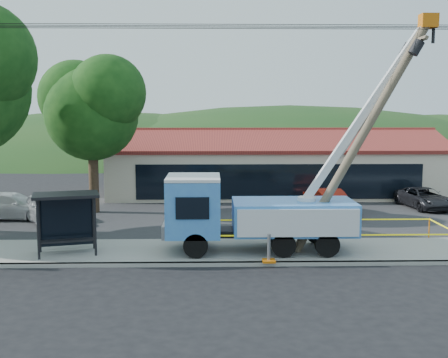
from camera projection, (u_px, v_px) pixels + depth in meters
name	position (u px, v px, depth m)	size (l,w,h in m)	color
ground	(221.00, 283.00, 19.43)	(120.00, 120.00, 0.00)	black
curb	(220.00, 264.00, 21.51)	(60.00, 0.25, 0.15)	gray
sidewalk	(219.00, 252.00, 23.39)	(60.00, 4.00, 0.15)	gray
parking_lot	(217.00, 216.00, 31.33)	(60.00, 12.00, 0.10)	#28282B
strip_mall	(273.00, 168.00, 39.11)	(22.50, 8.53, 4.67)	beige
tree_lot	(92.00, 105.00, 31.38)	(6.30, 5.60, 8.94)	#332316
hill_west	(99.00, 154.00, 73.63)	(78.40, 56.00, 28.00)	#163D17
hill_center	(289.00, 154.00, 74.21)	(89.60, 64.00, 32.00)	#163D17
hill_east	(438.00, 154.00, 74.68)	(72.80, 52.00, 26.00)	#163D17
utility_truck	(255.00, 210.00, 23.10)	(10.86, 4.18, 9.54)	black
leaning_pole	(368.00, 126.00, 22.52)	(5.42, 2.01, 9.46)	brown
bus_shelter	(66.00, 209.00, 22.69)	(2.87, 2.16, 2.47)	black
caution_tape	(322.00, 231.00, 23.84)	(10.45, 3.16, 0.91)	#CF630B
car_silver	(46.00, 223.00, 29.46)	(1.74, 4.31, 1.47)	#AFB2B6
car_red	(329.00, 216.00, 31.58)	(1.47, 4.22, 1.39)	maroon
car_white	(13.00, 221.00, 30.21)	(1.96, 4.83, 1.40)	silver
car_dark	(423.00, 210.00, 33.42)	(2.01, 4.37, 1.21)	black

